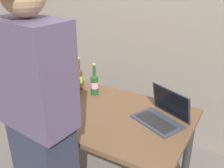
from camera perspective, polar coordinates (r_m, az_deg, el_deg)
name	(u,v)px	position (r m, az deg, el deg)	size (l,w,h in m)	color
desk	(104,122)	(2.04, -1.73, -8.53)	(1.31, 0.83, 0.72)	brown
laptop	(163,114)	(1.89, 11.23, -6.50)	(0.42, 0.38, 0.23)	#383D4C
beer_bottle_brown	(95,84)	(2.22, -3.92, 0.07)	(0.07, 0.07, 0.28)	#1E5123
beer_bottle_green	(76,84)	(2.23, -8.08, 0.02)	(0.07, 0.07, 0.27)	#472B14
beer_bottle_amber	(79,78)	(2.32, -7.34, 1.43)	(0.06, 0.06, 0.30)	brown
person_figure	(41,130)	(1.51, -15.48, -9.76)	(0.42, 0.33, 1.76)	#2D3347
back_wall	(155,17)	(2.60, 9.49, 14.57)	(6.00, 0.10, 2.60)	gray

